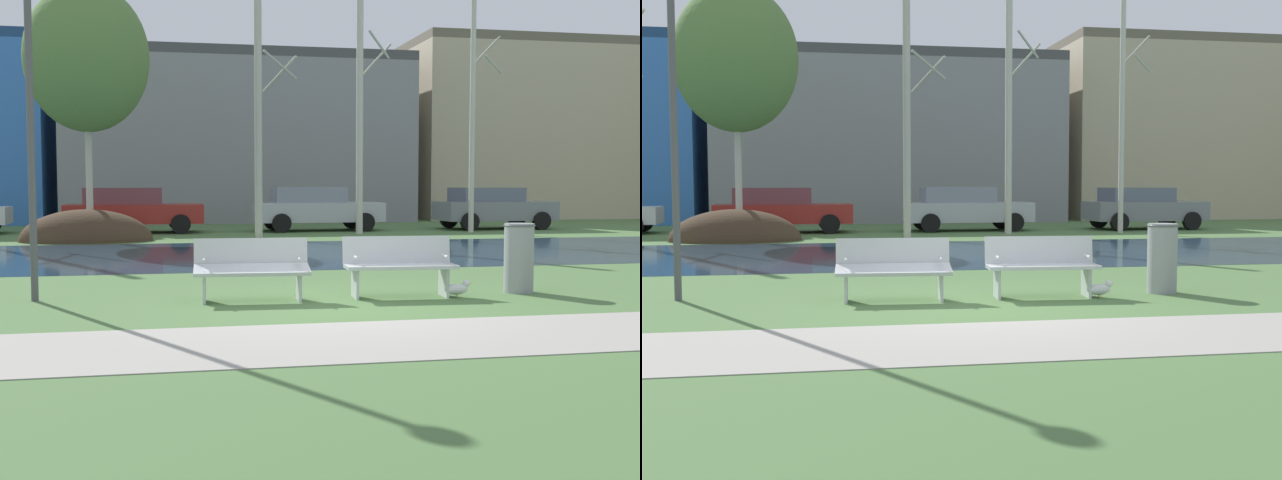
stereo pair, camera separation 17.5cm
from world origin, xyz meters
TOP-DOWN VIEW (x-y plane):
  - ground_plane at (0.00, 10.00)m, footprint 120.00×120.00m
  - paved_path_strip at (0.00, -2.17)m, footprint 60.00×2.10m
  - river_band at (0.00, 8.14)m, footprint 80.00×7.33m
  - soil_mound at (-4.39, 13.23)m, footprint 3.72×2.48m
  - bench_left at (-1.07, 0.83)m, footprint 1.63×0.66m
  - bench_right at (1.08, 0.83)m, footprint 1.63×0.66m
  - trash_bin at (2.98, 0.93)m, footprint 0.47×0.47m
  - seagull at (1.88, 0.59)m, footprint 0.42×0.16m
  - streetlamp at (-4.04, 1.42)m, footprint 0.32×0.32m
  - birch_left at (-4.32, 13.62)m, footprint 3.52×3.52m
  - birch_center_left at (0.63, 13.70)m, footprint 1.30×2.32m
  - birch_center at (4.04, 14.80)m, footprint 1.16×1.98m
  - birch_center_right at (7.88, 14.79)m, footprint 1.06×1.87m
  - parked_sedan_second_red at (-3.28, 16.73)m, footprint 4.49×2.15m
  - parked_hatch_third_silver at (2.94, 16.75)m, footprint 4.43×2.04m
  - parked_wagon_fourth_grey at (9.41, 16.60)m, footprint 4.18×2.20m
  - building_grey_warehouse at (1.07, 25.57)m, footprint 14.57×7.44m
  - building_beige_block at (14.88, 26.23)m, footprint 11.25×6.90m

SIDE VIEW (x-z plane):
  - ground_plane at x=0.00m, z-range 0.00..0.00m
  - soil_mound at x=-4.39m, z-range -0.90..0.90m
  - river_band at x=0.00m, z-range 0.00..0.01m
  - paved_path_strip at x=0.00m, z-range 0.00..0.01m
  - seagull at x=1.88m, z-range 0.00..0.26m
  - bench_left at x=-1.07m, z-range 0.04..0.91m
  - bench_right at x=1.08m, z-range 0.04..0.91m
  - trash_bin at x=2.98m, z-range 0.02..1.06m
  - parked_sedan_second_red at x=-3.28m, z-range 0.04..1.53m
  - parked_wagon_fourth_grey at x=9.41m, z-range 0.04..1.53m
  - parked_hatch_third_silver at x=2.94m, z-range 0.04..1.56m
  - building_grey_warehouse at x=1.07m, z-range 0.00..7.17m
  - streetlamp at x=-4.04m, z-range 0.94..6.92m
  - birch_center at x=4.04m, z-range 0.09..7.85m
  - building_beige_block at x=14.88m, z-range 0.00..8.34m
  - birch_center_left at x=0.63m, z-range 0.03..8.95m
  - birch_center_right at x=7.88m, z-range 0.05..9.11m
  - birch_left at x=-4.32m, z-range 1.54..8.87m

